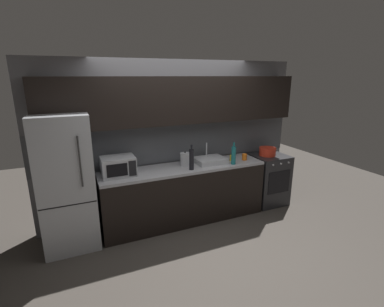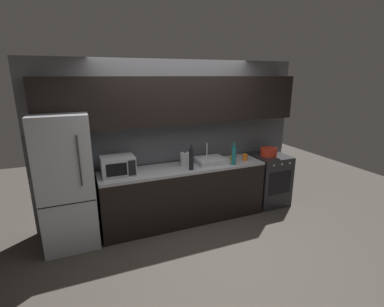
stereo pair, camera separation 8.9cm
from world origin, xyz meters
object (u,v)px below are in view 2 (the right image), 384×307
Objects in this scene: mug_orange at (245,157)px; cooking_pot at (269,152)px; microwave at (118,166)px; mug_yellow at (233,158)px; oven_range at (269,179)px; wine_bottle_dark at (191,159)px; refrigerator at (66,182)px; kettle at (185,159)px; wine_bottle_teal at (234,155)px.

cooking_pot reaches higher than mug_orange.
microwave is 4.84× the size of mug_yellow.
oven_range is 2.36× the size of wine_bottle_dark.
microwave is at bearing 170.05° from wine_bottle_dark.
wine_bottle_dark is (-1.58, -0.16, 0.61)m from oven_range.
oven_range is at bearing 7.18° from mug_orange.
kettle is (1.71, 0.05, 0.10)m from refrigerator.
wine_bottle_teal reaches higher than oven_range.
microwave reaches higher than mug_orange.
cooking_pot is (3.26, 0.00, 0.06)m from refrigerator.
oven_range is 2.55× the size of wine_bottle_teal.
kettle is at bearing 1.73° from refrigerator.
wine_bottle_dark is at bearing -86.76° from kettle.
microwave is at bearing 179.59° from cooking_pot.
mug_yellow is (1.84, -0.04, -0.09)m from microwave.
refrigerator is at bearing 175.55° from wine_bottle_teal.
mug_orange is (2.04, -0.09, -0.08)m from microwave.
mug_orange reaches higher than mug_yellow.
refrigerator is 1.74m from wine_bottle_dark.
kettle reaches higher than mug_yellow.
refrigerator is at bearing -178.45° from microwave.
microwave is 1.21× the size of wine_bottle_dark.
cooking_pot is (1.55, -0.05, -0.03)m from kettle.
mug_orange is at bearing -172.82° from oven_range.
kettle is 0.22m from wine_bottle_dark.
cooking_pot is at bearing 178.29° from oven_range.
refrigerator is 19.07× the size of mug_yellow.
mug_yellow is (0.08, 0.17, -0.10)m from wine_bottle_teal.
refrigerator is at bearing -180.00° from cooking_pot.
cooking_pot is (0.53, 0.07, 0.02)m from mug_orange.
kettle is 0.78× the size of cooking_pot.
refrigerator is 1.71m from kettle.
kettle is at bearing 161.60° from wine_bottle_teal.
wine_bottle_teal is at bearing -166.95° from cooking_pot.
mug_yellow reaches higher than oven_range.
mug_orange is (-0.58, -0.07, 0.50)m from oven_range.
mug_orange is at bearing -172.05° from cooking_pot.
cooking_pot reaches higher than mug_yellow.
wine_bottle_dark is 1.54m from cooking_pot.
wine_bottle_teal is (0.71, -0.03, -0.01)m from wine_bottle_dark.
microwave is 4.41× the size of mug_orange.
kettle is 0.60× the size of wine_bottle_dark.
kettle is at bearing 178.09° from oven_range.
refrigerator is 5.13× the size of wine_bottle_teal.
oven_range is 1.70m from wine_bottle_dark.
oven_range is 0.52m from cooking_pot.
microwave reaches higher than cooking_pot.
oven_range is 9.47× the size of mug_yellow.
wine_bottle_teal is at bearing -167.72° from oven_range.
wine_bottle_dark is (0.01, -0.22, 0.06)m from kettle.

